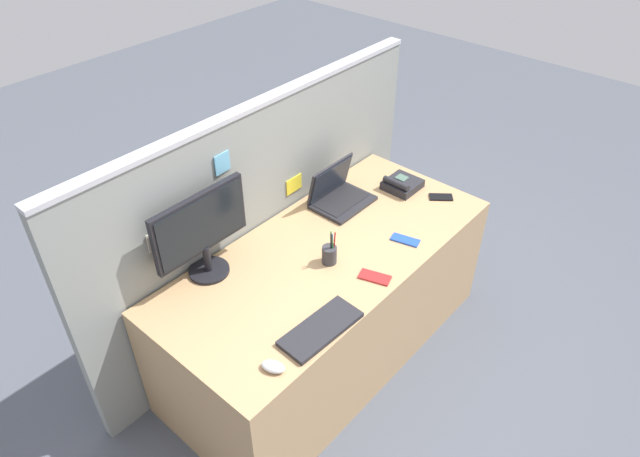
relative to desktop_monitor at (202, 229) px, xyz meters
The scene contains 12 objects.
ground_plane 1.13m from the desktop_monitor, 34.79° to the right, with size 10.00×10.00×0.00m, color #4C515B.
desk 0.85m from the desktop_monitor, 34.79° to the right, with size 1.83×0.82×0.72m, color tan.
cubicle_divider 0.57m from the desktop_monitor, 13.05° to the left, with size 2.27×0.08×1.39m.
desktop_monitor is the anchor object (origin of this frame).
laptop 0.88m from the desktop_monitor, ahead, with size 0.33×0.25×0.23m.
desk_phone 1.25m from the desktop_monitor, 13.55° to the right, with size 0.19×0.18×0.08m.
keyboard_main 0.70m from the desktop_monitor, 83.96° to the right, with size 0.38×0.16×0.02m, color #232328.
computer_mouse_right_hand 0.72m from the desktop_monitor, 107.89° to the right, with size 0.06×0.10×0.03m, color silver.
pen_cup 0.62m from the desktop_monitor, 42.39° to the right, with size 0.07×0.07×0.19m.
cell_phone_blue_case 1.03m from the desktop_monitor, 35.51° to the right, with size 0.06×0.14×0.01m, color blue.
cell_phone_red_case 0.83m from the desktop_monitor, 52.44° to the right, with size 0.07×0.15×0.01m, color #B22323.
cell_phone_black_slab 1.39m from the desktop_monitor, 22.02° to the right, with size 0.07×0.13×0.01m, color black.
Camera 1 is at (-1.66, -1.40, 2.54)m, focal length 31.89 mm.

